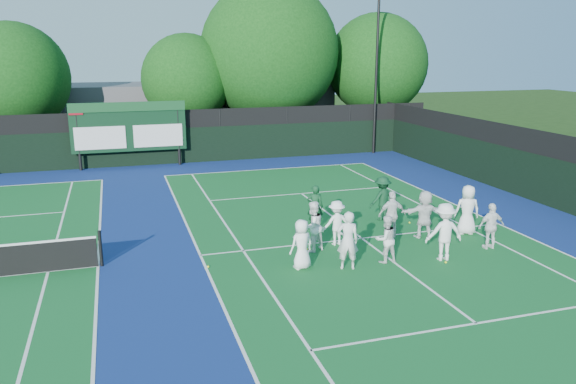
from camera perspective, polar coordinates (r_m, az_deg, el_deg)
name	(u,v)px	position (r m, az deg, el deg)	size (l,w,h in m)	color
ground	(375,248)	(18.42, 8.79, -5.67)	(120.00, 120.00, 0.00)	#19320D
court_apron	(184,257)	(17.72, -10.55, -6.54)	(34.00, 32.00, 0.01)	navy
near_court	(362,238)	(19.27, 7.49, -4.69)	(11.05, 23.85, 0.01)	#125724
back_fence	(149,141)	(31.93, -13.98, 5.07)	(34.00, 0.08, 3.00)	black
scoreboard	(129,127)	(31.36, -15.88, 6.33)	(6.00, 0.21, 3.55)	black
clubhouse	(199,112)	(40.14, -9.03, 8.04)	(18.00, 6.00, 4.00)	#515156
light_pole_right	(377,48)	(34.73, 9.05, 14.21)	(1.20, 0.30, 10.12)	black
tree_b	(16,80)	(35.48, -25.87, 10.16)	(6.15, 6.15, 7.79)	black
tree_c	(189,81)	(35.43, -10.01, 11.02)	(5.44, 5.44, 7.22)	black
tree_d	(272,56)	(36.43, -1.69, 13.66)	(8.72, 8.72, 10.44)	black
tree_e	(378,67)	(39.13, 9.18, 12.45)	(6.72, 6.72, 8.64)	black
tennis_ball_0	(307,249)	(18.01, 1.93, -5.85)	(0.07, 0.07, 0.07)	yellow
tennis_ball_1	(410,223)	(21.20, 12.25, -3.06)	(0.07, 0.07, 0.07)	yellow
tennis_ball_2	(446,262)	(17.60, 15.73, -6.89)	(0.07, 0.07, 0.07)	yellow
tennis_ball_3	(208,267)	(16.80, -8.12, -7.52)	(0.07, 0.07, 0.07)	yellow
tennis_ball_5	(473,224)	(21.68, 18.32, -3.08)	(0.07, 0.07, 0.07)	yellow
player_front_0	(302,244)	(16.34, 1.40, -5.34)	(0.73, 0.47, 1.49)	white
player_front_1	(348,240)	(16.36, 6.08, -4.91)	(0.64, 0.42, 1.75)	silver
player_front_2	(386,239)	(17.08, 9.91, -4.74)	(0.71, 0.55, 1.45)	silver
player_front_3	(444,232)	(17.60, 15.59, -3.93)	(1.15, 0.66, 1.78)	white
player_front_4	(491,226)	(19.08, 19.95, -3.28)	(0.89, 0.37, 1.51)	white
player_back_0	(313,227)	(17.71, 2.51, -3.53)	(0.79, 0.62, 1.63)	white
player_back_1	(336,223)	(18.38, 4.94, -3.15)	(0.96, 0.55, 1.49)	white
player_back_2	(392,215)	(19.32, 10.52, -2.27)	(0.95, 0.39, 1.62)	silver
player_back_3	(424,214)	(19.54, 13.69, -2.20)	(1.53, 0.49, 1.65)	silver
player_back_4	(467,210)	(20.30, 17.75, -1.74)	(0.85, 0.55, 1.74)	white
coach_left	(315,207)	(20.03, 2.77, -1.50)	(0.58, 0.38, 1.58)	#0F391E
coach_right	(382,199)	(21.19, 9.55, -0.66)	(1.09, 0.62, 1.68)	#0E351D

